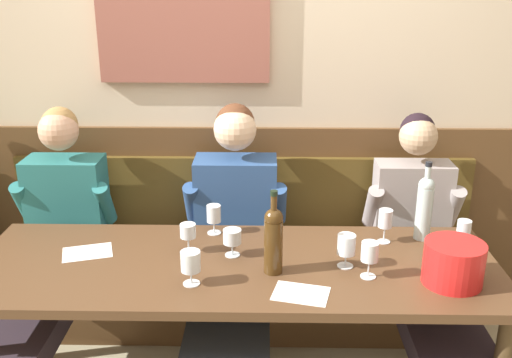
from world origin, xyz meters
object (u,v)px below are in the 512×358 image
object	(u,v)px
wine_bottle_clear_water	(273,238)
wall_bench	(243,280)
wine_glass_left_end	(346,246)
wine_glass_near_bucket	(464,230)
wine_glass_mid_right	(370,253)
person_center_right_seat	(233,250)
wine_glass_by_bottle	(188,232)
wine_glass_center_front	(191,263)
wine_glass_center_rear	(385,220)
wine_bottle_amber_mid	(425,206)
ice_bucket	(453,263)
wine_glass_mid_left	(232,238)
person_left_seat	(426,264)
dining_table	(236,280)
wine_glass_right_end	(214,215)
person_center_left_seat	(48,253)

from	to	relation	value
wine_bottle_clear_water	wall_bench	bearing A→B (deg)	102.13
wine_glass_left_end	wine_glass_near_bucket	bearing A→B (deg)	18.63
wine_glass_near_bucket	wine_glass_mid_right	world-z (taller)	wine_glass_mid_right
person_center_right_seat	wine_glass_left_end	size ratio (longest dim) A/B	8.92
wall_bench	wine_glass_near_bucket	distance (m)	1.25
wine_glass_by_bottle	wine_glass_left_end	world-z (taller)	wine_glass_left_end
wine_glass_center_front	wine_glass_center_rear	bearing A→B (deg)	25.38
wine_glass_left_end	wine_bottle_clear_water	bearing A→B (deg)	-170.11
wall_bench	wine_bottle_amber_mid	xyz separation A→B (m)	(0.85, -0.41, 0.62)
person_center_right_seat	wine_glass_left_end	world-z (taller)	person_center_right_seat
ice_bucket	wine_glass_mid_right	world-z (taller)	ice_bucket
wine_glass_mid_left	ice_bucket	bearing A→B (deg)	-13.81
wine_glass_left_end	wine_glass_center_front	xyz separation A→B (m)	(-0.63, -0.16, -0.00)
person_left_seat	wine_bottle_clear_water	bearing A→B (deg)	-153.59
person_left_seat	wine_glass_center_front	size ratio (longest dim) A/B	8.71
wall_bench	dining_table	world-z (taller)	wall_bench
wine_glass_mid_right	wine_glass_right_end	xyz separation A→B (m)	(-0.66, 0.40, -0.01)
person_center_right_seat	wine_glass_near_bucket	world-z (taller)	person_center_right_seat
person_center_left_seat	wine_glass_near_bucket	bearing A→B (deg)	-4.70
wine_glass_left_end	wine_glass_mid_right	distance (m)	0.12
person_center_left_seat	wine_glass_near_bucket	world-z (taller)	person_center_left_seat
wine_bottle_amber_mid	wine_glass_center_front	size ratio (longest dim) A/B	2.62
person_left_seat	wine_glass_left_end	xyz separation A→B (m)	(-0.43, -0.31, 0.24)
person_left_seat	wine_glass_right_end	bearing A→B (deg)	179.69
wine_glass_near_bucket	wine_glass_mid_left	xyz separation A→B (m)	(-1.02, -0.09, -0.01)
wine_glass_near_bucket	wine_glass_center_rear	distance (m)	0.34
person_center_left_seat	wine_bottle_amber_mid	world-z (taller)	person_center_left_seat
wine_glass_mid_left	dining_table	bearing A→B (deg)	-76.40
wine_glass_mid_right	person_left_seat	bearing A→B (deg)	48.86
wine_bottle_clear_water	wine_glass_near_bucket	bearing A→B (deg)	15.58
wine_glass_near_bucket	wine_glass_mid_left	bearing A→B (deg)	-174.88
ice_bucket	person_center_right_seat	bearing A→B (deg)	151.88
wall_bench	person_center_right_seat	bearing A→B (deg)	-95.31
wine_glass_left_end	wine_glass_center_front	distance (m)	0.64
wine_glass_left_end	wine_glass_mid_right	world-z (taller)	wine_glass_mid_right
wine_bottle_clear_water	wine_glass_right_end	xyz separation A→B (m)	(-0.27, 0.37, -0.06)
person_center_right_seat	wine_bottle_clear_water	world-z (taller)	person_center_right_seat
wine_bottle_amber_mid	wine_glass_mid_right	size ratio (longest dim) A/B	2.42
person_center_left_seat	wine_glass_mid_right	xyz separation A→B (m)	(1.47, -0.43, 0.23)
wine_glass_by_bottle	wine_glass_right_end	xyz separation A→B (m)	(0.10, 0.19, 0.00)
wall_bench	wine_bottle_amber_mid	bearing A→B (deg)	-25.70
wine_bottle_clear_water	wine_glass_by_bottle	bearing A→B (deg)	154.55
dining_table	wine_bottle_amber_mid	distance (m)	0.92
ice_bucket	wine_glass_center_front	size ratio (longest dim) A/B	1.67
wine_bottle_clear_water	wine_glass_near_bucket	distance (m)	0.88
wine_bottle_clear_water	wine_glass_near_bucket	world-z (taller)	wine_bottle_clear_water
ice_bucket	wine_glass_right_end	size ratio (longest dim) A/B	1.68
wall_bench	wine_glass_mid_right	xyz separation A→B (m)	(0.54, -0.78, 0.57)
wine_glass_by_bottle	wine_glass_right_end	size ratio (longest dim) A/B	0.93
wall_bench	wine_glass_right_end	bearing A→B (deg)	-107.25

